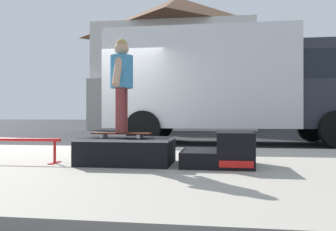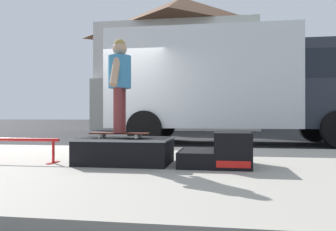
% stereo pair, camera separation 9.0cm
% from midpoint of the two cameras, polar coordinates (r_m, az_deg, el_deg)
% --- Properties ---
extents(ground_plane, '(140.00, 140.00, 0.00)m').
position_cam_midpoint_polar(ground_plane, '(7.96, -10.49, -5.56)').
color(ground_plane, black).
extents(sidewalk_slab, '(50.00, 5.00, 0.12)m').
position_cam_midpoint_polar(sidewalk_slab, '(5.24, -21.62, -7.72)').
color(sidewalk_slab, '#A8A093').
rests_on(sidewalk_slab, ground).
extents(skate_box, '(1.23, 0.83, 0.35)m').
position_cam_midpoint_polar(skate_box, '(4.61, -6.62, -5.68)').
color(skate_box, black).
rests_on(skate_box, sidewalk_slab).
extents(kicker_ramp, '(0.89, 0.85, 0.44)m').
position_cam_midpoint_polar(kicker_ramp, '(4.44, 9.45, -5.96)').
color(kicker_ramp, black).
rests_on(kicker_ramp, sidewalk_slab).
extents(grind_rail, '(1.70, 0.28, 0.33)m').
position_cam_midpoint_polar(grind_rail, '(5.27, -25.56, -4.21)').
color(grind_rail, red).
rests_on(grind_rail, sidewalk_slab).
extents(skateboard, '(0.78, 0.22, 0.07)m').
position_cam_midpoint_polar(skateboard, '(4.56, -7.51, -3.03)').
color(skateboard, '#4C1E14').
rests_on(skateboard, skate_box).
extents(skater_kid, '(0.30, 0.64, 1.24)m').
position_cam_midpoint_polar(skater_kid, '(4.58, -7.50, 6.28)').
color(skater_kid, brown).
rests_on(skater_kid, skateboard).
extents(box_truck, '(6.91, 2.63, 3.05)m').
position_cam_midpoint_polar(box_truck, '(9.73, 11.74, 5.45)').
color(box_truck, white).
rests_on(box_truck, ground).
extents(house_behind, '(9.54, 8.22, 8.40)m').
position_cam_midpoint_polar(house_behind, '(22.11, 2.38, 8.93)').
color(house_behind, silver).
rests_on(house_behind, ground).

